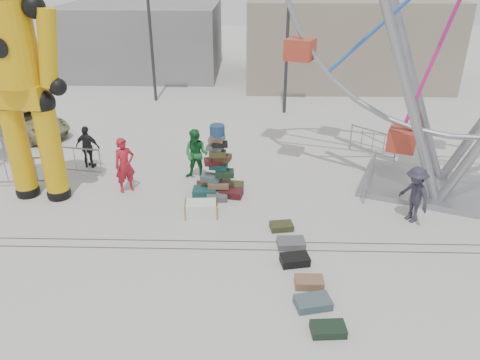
{
  "coord_description": "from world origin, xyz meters",
  "views": [
    {
      "loc": [
        1.34,
        -10.16,
        7.38
      ],
      "look_at": [
        1.0,
        2.68,
        1.13
      ],
      "focal_mm": 35.0,
      "sensor_mm": 36.0,
      "label": 1
    }
  ],
  "objects_px": {
    "lamp_post_left": "(151,15)",
    "parked_suv": "(25,123)",
    "steamer_trunk": "(201,209)",
    "barricade_dummy_b": "(21,172)",
    "pedestrian_red": "(125,165)",
    "suitcase_tower": "(218,175)",
    "crash_test_dummy": "(20,78)",
    "pedestrian_grey": "(414,195)",
    "pedestrian_black": "(88,147)",
    "barricade_dummy_c": "(75,161)",
    "pedestrian_green": "(196,155)",
    "barricade_wheel_back": "(373,143)",
    "lamp_post_right": "(290,21)",
    "barricade_wheel_front": "(370,176)"
  },
  "relations": [
    {
      "from": "steamer_trunk",
      "to": "pedestrian_grey",
      "type": "distance_m",
      "value": 6.45
    },
    {
      "from": "pedestrian_black",
      "to": "parked_suv",
      "type": "relative_size",
      "value": 0.39
    },
    {
      "from": "crash_test_dummy",
      "to": "pedestrian_red",
      "type": "bearing_deg",
      "value": 17.09
    },
    {
      "from": "barricade_wheel_back",
      "to": "pedestrian_red",
      "type": "distance_m",
      "value": 9.69
    },
    {
      "from": "pedestrian_black",
      "to": "pedestrian_grey",
      "type": "xyz_separation_m",
      "value": [
        11.03,
        -3.67,
        0.07
      ]
    },
    {
      "from": "barricade_wheel_back",
      "to": "pedestrian_black",
      "type": "bearing_deg",
      "value": -129.28
    },
    {
      "from": "lamp_post_right",
      "to": "barricade_dummy_c",
      "type": "distance_m",
      "value": 11.89
    },
    {
      "from": "suitcase_tower",
      "to": "parked_suv",
      "type": "relative_size",
      "value": 0.58
    },
    {
      "from": "lamp_post_left",
      "to": "parked_suv",
      "type": "distance_m",
      "value": 8.39
    },
    {
      "from": "pedestrian_grey",
      "to": "pedestrian_black",
      "type": "bearing_deg",
      "value": -132.17
    },
    {
      "from": "barricade_wheel_front",
      "to": "pedestrian_green",
      "type": "relative_size",
      "value": 1.08
    },
    {
      "from": "suitcase_tower",
      "to": "steamer_trunk",
      "type": "relative_size",
      "value": 2.43
    },
    {
      "from": "barricade_dummy_b",
      "to": "pedestrian_red",
      "type": "distance_m",
      "value": 3.76
    },
    {
      "from": "suitcase_tower",
      "to": "barricade_wheel_back",
      "type": "relative_size",
      "value": 1.23
    },
    {
      "from": "crash_test_dummy",
      "to": "barricade_wheel_front",
      "type": "height_order",
      "value": "crash_test_dummy"
    },
    {
      "from": "lamp_post_right",
      "to": "barricade_wheel_front",
      "type": "height_order",
      "value": "lamp_post_right"
    },
    {
      "from": "pedestrian_grey",
      "to": "parked_suv",
      "type": "height_order",
      "value": "pedestrian_grey"
    },
    {
      "from": "crash_test_dummy",
      "to": "barricade_wheel_back",
      "type": "distance_m",
      "value": 12.88
    },
    {
      "from": "lamp_post_right",
      "to": "pedestrian_green",
      "type": "height_order",
      "value": "lamp_post_right"
    },
    {
      "from": "parked_suv",
      "to": "crash_test_dummy",
      "type": "bearing_deg",
      "value": -124.1
    },
    {
      "from": "pedestrian_red",
      "to": "parked_suv",
      "type": "xyz_separation_m",
      "value": [
        -5.79,
        5.26,
        -0.37
      ]
    },
    {
      "from": "pedestrian_black",
      "to": "barricade_dummy_b",
      "type": "bearing_deg",
      "value": 53.33
    },
    {
      "from": "barricade_dummy_b",
      "to": "pedestrian_red",
      "type": "xyz_separation_m",
      "value": [
        3.73,
        -0.26,
        0.41
      ]
    },
    {
      "from": "pedestrian_red",
      "to": "parked_suv",
      "type": "relative_size",
      "value": 0.45
    },
    {
      "from": "lamp_post_left",
      "to": "pedestrian_red",
      "type": "xyz_separation_m",
      "value": [
        0.99,
        -10.93,
        -3.52
      ]
    },
    {
      "from": "lamp_post_right",
      "to": "suitcase_tower",
      "type": "relative_size",
      "value": 3.26
    },
    {
      "from": "pedestrian_green",
      "to": "crash_test_dummy",
      "type": "bearing_deg",
      "value": -149.99
    },
    {
      "from": "crash_test_dummy",
      "to": "pedestrian_black",
      "type": "relative_size",
      "value": 4.64
    },
    {
      "from": "pedestrian_black",
      "to": "crash_test_dummy",
      "type": "bearing_deg",
      "value": 82.16
    },
    {
      "from": "pedestrian_black",
      "to": "lamp_post_right",
      "type": "bearing_deg",
      "value": -127.34
    },
    {
      "from": "pedestrian_red",
      "to": "barricade_dummy_c",
      "type": "bearing_deg",
      "value": 115.44
    },
    {
      "from": "barricade_dummy_b",
      "to": "barricade_wheel_back",
      "type": "xyz_separation_m",
      "value": [
        12.82,
        3.07,
        0.0
      ]
    },
    {
      "from": "barricade_dummy_c",
      "to": "pedestrian_black",
      "type": "relative_size",
      "value": 1.22
    },
    {
      "from": "steamer_trunk",
      "to": "barricade_dummy_b",
      "type": "bearing_deg",
      "value": 159.58
    },
    {
      "from": "suitcase_tower",
      "to": "barricade_dummy_b",
      "type": "xyz_separation_m",
      "value": [
        -6.87,
        0.36,
        -0.14
      ]
    },
    {
      "from": "lamp_post_left",
      "to": "pedestrian_green",
      "type": "distance_m",
      "value": 11.0
    },
    {
      "from": "steamer_trunk",
      "to": "parked_suv",
      "type": "distance_m",
      "value": 10.97
    },
    {
      "from": "lamp_post_right",
      "to": "crash_test_dummy",
      "type": "bearing_deg",
      "value": -132.85
    },
    {
      "from": "barricade_dummy_c",
      "to": "parked_suv",
      "type": "distance_m",
      "value": 5.39
    },
    {
      "from": "pedestrian_red",
      "to": "barricade_dummy_b",
      "type": "bearing_deg",
      "value": 141.35
    },
    {
      "from": "pedestrian_grey",
      "to": "parked_suv",
      "type": "xyz_separation_m",
      "value": [
        -14.93,
        7.01,
        -0.3
      ]
    },
    {
      "from": "suitcase_tower",
      "to": "crash_test_dummy",
      "type": "xyz_separation_m",
      "value": [
        -5.86,
        -0.38,
        3.31
      ]
    },
    {
      "from": "barricade_dummy_c",
      "to": "parked_suv",
      "type": "height_order",
      "value": "parked_suv"
    },
    {
      "from": "lamp_post_right",
      "to": "pedestrian_grey",
      "type": "xyz_separation_m",
      "value": [
        3.13,
        -10.68,
        -3.6
      ]
    },
    {
      "from": "crash_test_dummy",
      "to": "steamer_trunk",
      "type": "bearing_deg",
      "value": -4.98
    },
    {
      "from": "pedestrian_green",
      "to": "pedestrian_red",
      "type": "bearing_deg",
      "value": -142.34
    },
    {
      "from": "barricade_dummy_b",
      "to": "pedestrian_black",
      "type": "distance_m",
      "value": 2.49
    },
    {
      "from": "pedestrian_red",
      "to": "pedestrian_black",
      "type": "height_order",
      "value": "pedestrian_red"
    },
    {
      "from": "lamp_post_left",
      "to": "pedestrian_red",
      "type": "height_order",
      "value": "lamp_post_left"
    },
    {
      "from": "suitcase_tower",
      "to": "barricade_wheel_back",
      "type": "distance_m",
      "value": 6.87
    }
  ]
}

